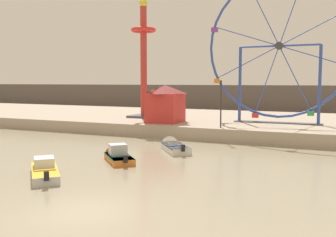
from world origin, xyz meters
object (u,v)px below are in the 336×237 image
motorboat_orange_hull (117,155)px  ferris_wheel_blue_frame (279,48)px  motorboat_white_red_stripe (173,146)px  promenade_lamp_near (221,95)px  drop_tower_red_tower (144,59)px  carnival_booth_red_striped (165,103)px  motorboat_pale_grey (44,168)px

motorboat_orange_hull → ferris_wheel_blue_frame: (7.47, 16.15, 7.71)m
motorboat_white_red_stripe → promenade_lamp_near: size_ratio=1.03×
motorboat_orange_hull → drop_tower_red_tower: (-6.58, 16.23, 7.04)m
motorboat_white_red_stripe → motorboat_orange_hull: 5.18m
motorboat_white_red_stripe → carnival_booth_red_striped: 9.21m
motorboat_white_red_stripe → carnival_booth_red_striped: carnival_booth_red_striped is taller
motorboat_white_red_stripe → drop_tower_red_tower: (-8.33, 11.36, 7.09)m
motorboat_orange_hull → promenade_lamp_near: promenade_lamp_near is taller
ferris_wheel_blue_frame → promenade_lamp_near: ferris_wheel_blue_frame is taller
motorboat_orange_hull → promenade_lamp_near: size_ratio=0.86×
ferris_wheel_blue_frame → motorboat_orange_hull: bearing=-114.8°
ferris_wheel_blue_frame → promenade_lamp_near: 7.91m
motorboat_pale_grey → ferris_wheel_blue_frame: (9.14, 20.90, 7.70)m
motorboat_orange_hull → drop_tower_red_tower: drop_tower_red_tower is taller
ferris_wheel_blue_frame → motorboat_pale_grey: bearing=-113.6°
motorboat_white_red_stripe → carnival_booth_red_striped: bearing=-10.0°
motorboat_pale_grey → carnival_booth_red_striped: 17.61m
motorboat_orange_hull → promenade_lamp_near: 11.77m
drop_tower_red_tower → carnival_booth_red_striped: size_ratio=3.20×
motorboat_orange_hull → ferris_wheel_blue_frame: bearing=-69.0°
ferris_wheel_blue_frame → carnival_booth_red_striped: ferris_wheel_blue_frame is taller
motorboat_white_red_stripe → drop_tower_red_tower: bearing=-1.7°
promenade_lamp_near → carnival_booth_red_striped: bearing=161.3°
motorboat_pale_grey → motorboat_orange_hull: motorboat_orange_hull is taller
drop_tower_red_tower → carnival_booth_red_striped: 7.06m
ferris_wheel_blue_frame → drop_tower_red_tower: (-14.05, 0.08, -0.67)m
motorboat_pale_grey → drop_tower_red_tower: bearing=-30.8°
drop_tower_red_tower → promenade_lamp_near: drop_tower_red_tower is taller
motorboat_orange_hull → drop_tower_red_tower: bearing=-22.1°
motorboat_pale_grey → carnival_booth_red_striped: (-0.71, 17.39, 2.63)m
motorboat_white_red_stripe → ferris_wheel_blue_frame: bearing=-64.9°
motorboat_orange_hull → carnival_booth_red_striped: carnival_booth_red_striped is taller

